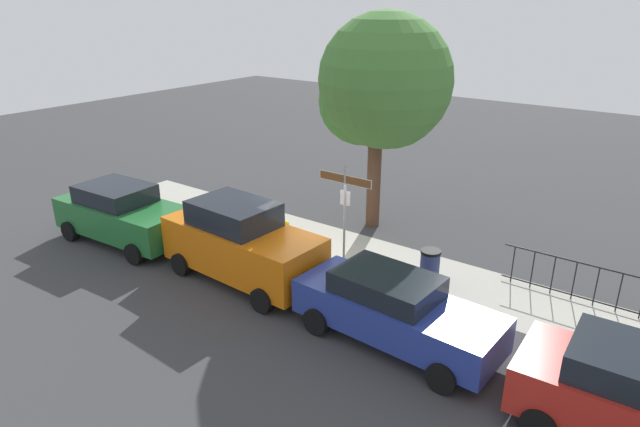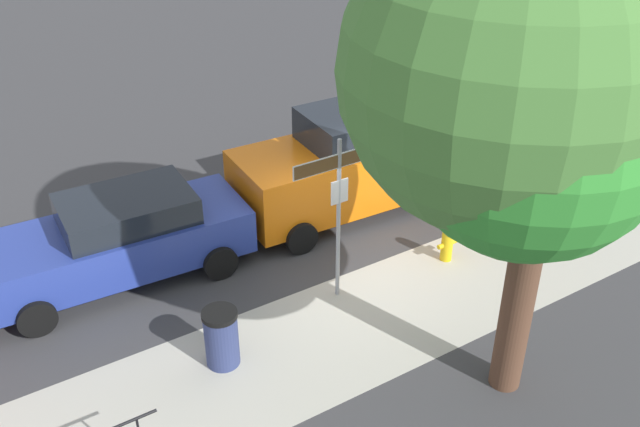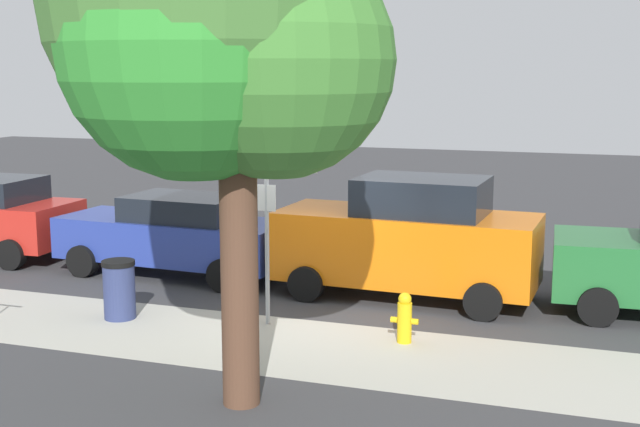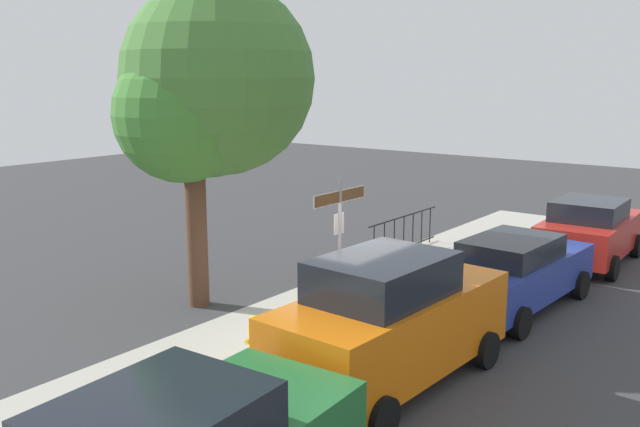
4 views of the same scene
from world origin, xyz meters
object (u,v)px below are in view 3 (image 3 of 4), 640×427
at_px(street_sign, 267,196).
at_px(fire_hydrant, 405,318).
at_px(shade_tree, 218,23).
at_px(car_blue, 176,234).
at_px(trash_bin, 119,289).
at_px(car_orange, 409,239).

relative_size(street_sign, fire_hydrant, 3.84).
xyz_separation_m(street_sign, fire_hydrant, (-2.31, 0.20, -1.72)).
xyz_separation_m(shade_tree, car_blue, (3.64, -5.43, -3.78)).
relative_size(fire_hydrant, trash_bin, 0.80).
bearing_deg(shade_tree, street_sign, -77.88).
relative_size(car_orange, car_blue, 0.99).
height_order(street_sign, car_orange, street_sign).
xyz_separation_m(shade_tree, trash_bin, (3.08, -2.46, -4.13)).
relative_size(shade_tree, car_orange, 1.48).
height_order(shade_tree, car_blue, shade_tree).
distance_m(street_sign, fire_hydrant, 2.89).
bearing_deg(car_orange, car_blue, 0.44).
height_order(car_blue, trash_bin, car_blue).
relative_size(car_blue, trash_bin, 4.85).
relative_size(shade_tree, trash_bin, 7.09).
height_order(car_blue, fire_hydrant, car_blue).
height_order(car_orange, car_blue, car_orange).
height_order(street_sign, fire_hydrant, street_sign).
bearing_deg(fire_hydrant, car_orange, -78.32).
bearing_deg(car_blue, street_sign, 143.47).
relative_size(shade_tree, car_blue, 1.46).
relative_size(street_sign, car_blue, 0.63).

